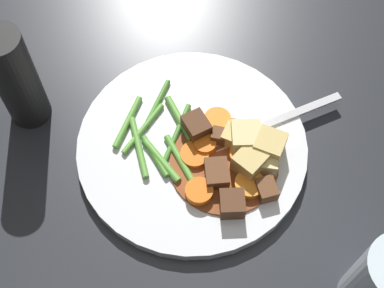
% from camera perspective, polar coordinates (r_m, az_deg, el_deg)
% --- Properties ---
extents(ground_plane, '(3.00, 3.00, 0.00)m').
position_cam_1_polar(ground_plane, '(0.66, -0.00, -0.61)').
color(ground_plane, '#26282D').
extents(dinner_plate, '(0.28, 0.28, 0.01)m').
position_cam_1_polar(dinner_plate, '(0.65, -0.00, -0.31)').
color(dinner_plate, white).
rests_on(dinner_plate, ground_plane).
extents(stew_sauce, '(0.13, 0.13, 0.00)m').
position_cam_1_polar(stew_sauce, '(0.63, 3.33, -2.20)').
color(stew_sauce, brown).
rests_on(stew_sauce, dinner_plate).
extents(carrot_slice_0, '(0.04, 0.04, 0.01)m').
position_cam_1_polar(carrot_slice_0, '(0.63, 0.28, -1.16)').
color(carrot_slice_0, orange).
rests_on(carrot_slice_0, dinner_plate).
extents(carrot_slice_1, '(0.03, 0.03, 0.01)m').
position_cam_1_polar(carrot_slice_1, '(0.64, 1.36, -0.05)').
color(carrot_slice_1, orange).
rests_on(carrot_slice_1, dinner_plate).
extents(carrot_slice_2, '(0.05, 0.05, 0.01)m').
position_cam_1_polar(carrot_slice_2, '(0.62, 6.04, -4.27)').
color(carrot_slice_2, orange).
rests_on(carrot_slice_2, dinner_plate).
extents(carrot_slice_3, '(0.04, 0.04, 0.01)m').
position_cam_1_polar(carrot_slice_3, '(0.61, 0.75, -5.05)').
color(carrot_slice_3, orange).
rests_on(carrot_slice_3, dinner_plate).
extents(carrot_slice_4, '(0.05, 0.05, 0.01)m').
position_cam_1_polar(carrot_slice_4, '(0.64, 5.54, -1.19)').
color(carrot_slice_4, orange).
rests_on(carrot_slice_4, dinner_plate).
extents(carrot_slice_5, '(0.04, 0.04, 0.01)m').
position_cam_1_polar(carrot_slice_5, '(0.65, 2.68, 2.39)').
color(carrot_slice_5, orange).
rests_on(carrot_slice_5, dinner_plate).
extents(potato_chunk_0, '(0.05, 0.05, 0.03)m').
position_cam_1_polar(potato_chunk_0, '(0.63, 5.64, 0.56)').
color(potato_chunk_0, '#EAD68C').
rests_on(potato_chunk_0, dinner_plate).
extents(potato_chunk_1, '(0.04, 0.04, 0.02)m').
position_cam_1_polar(potato_chunk_1, '(0.63, 7.59, -1.82)').
color(potato_chunk_1, '#EAD68C').
rests_on(potato_chunk_1, dinner_plate).
extents(potato_chunk_2, '(0.03, 0.03, 0.02)m').
position_cam_1_polar(potato_chunk_2, '(0.64, 4.40, 0.77)').
color(potato_chunk_2, '#DBBC6B').
rests_on(potato_chunk_2, dinner_plate).
extents(potato_chunk_3, '(0.03, 0.04, 0.03)m').
position_cam_1_polar(potato_chunk_3, '(0.62, 6.08, -1.93)').
color(potato_chunk_3, '#DBBC6B').
rests_on(potato_chunk_3, dinner_plate).
extents(potato_chunk_4, '(0.04, 0.04, 0.03)m').
position_cam_1_polar(potato_chunk_4, '(0.63, 8.12, -0.28)').
color(potato_chunk_4, '#DBBC6B').
rests_on(potato_chunk_4, dinner_plate).
extents(meat_chunk_0, '(0.02, 0.02, 0.02)m').
position_cam_1_polar(meat_chunk_0, '(0.64, 2.83, 0.79)').
color(meat_chunk_0, brown).
rests_on(meat_chunk_0, dinner_plate).
extents(meat_chunk_1, '(0.04, 0.04, 0.02)m').
position_cam_1_polar(meat_chunk_1, '(0.62, 2.60, -3.14)').
color(meat_chunk_1, brown).
rests_on(meat_chunk_1, dinner_plate).
extents(meat_chunk_2, '(0.04, 0.04, 0.03)m').
position_cam_1_polar(meat_chunk_2, '(0.64, 0.45, 1.80)').
color(meat_chunk_2, '#56331E').
rests_on(meat_chunk_2, dinner_plate).
extents(meat_chunk_3, '(0.03, 0.03, 0.02)m').
position_cam_1_polar(meat_chunk_3, '(0.61, 7.57, -5.07)').
color(meat_chunk_3, brown).
rests_on(meat_chunk_3, dinner_plate).
extents(meat_chunk_4, '(0.04, 0.04, 0.02)m').
position_cam_1_polar(meat_chunk_4, '(0.60, 4.23, -6.27)').
color(meat_chunk_4, '#56331E').
rests_on(meat_chunk_4, dinner_plate).
extents(green_bean_0, '(0.03, 0.07, 0.01)m').
position_cam_1_polar(green_bean_0, '(0.66, -6.77, 2.32)').
color(green_bean_0, '#66AD42').
rests_on(green_bean_0, dinner_plate).
extents(green_bean_1, '(0.06, 0.04, 0.01)m').
position_cam_1_polar(green_bean_1, '(0.66, -1.34, 2.66)').
color(green_bean_1, '#66AD42').
rests_on(green_bean_1, dinner_plate).
extents(green_bean_2, '(0.07, 0.03, 0.01)m').
position_cam_1_polar(green_bean_2, '(0.63, -3.22, -1.77)').
color(green_bean_2, '#66AD42').
rests_on(green_bean_2, dinner_plate).
extents(green_bean_3, '(0.06, 0.03, 0.01)m').
position_cam_1_polar(green_bean_3, '(0.63, -1.62, -1.29)').
color(green_bean_3, '#66AD42').
rests_on(green_bean_3, dinner_plate).
extents(green_bean_4, '(0.03, 0.07, 0.01)m').
position_cam_1_polar(green_bean_4, '(0.67, -3.69, 4.27)').
color(green_bean_4, '#4C8E33').
rests_on(green_bean_4, dinner_plate).
extents(green_bean_5, '(0.06, 0.03, 0.01)m').
position_cam_1_polar(green_bean_5, '(0.64, -3.91, -1.29)').
color(green_bean_5, '#599E38').
rests_on(green_bean_5, dinner_plate).
extents(green_bean_6, '(0.03, 0.08, 0.01)m').
position_cam_1_polar(green_bean_6, '(0.65, -1.47, 1.33)').
color(green_bean_6, '#4C8E33').
rests_on(green_bean_6, dinner_plate).
extents(green_bean_7, '(0.07, 0.06, 0.01)m').
position_cam_1_polar(green_bean_7, '(0.64, -5.62, -0.33)').
color(green_bean_7, '#66AD42').
rests_on(green_bean_7, dinner_plate).
extents(green_bean_8, '(0.01, 0.08, 0.01)m').
position_cam_1_polar(green_bean_8, '(0.66, -5.15, 1.63)').
color(green_bean_8, '#66AD42').
rests_on(green_bean_8, dinner_plate).
extents(fork, '(0.10, 0.16, 0.00)m').
position_cam_1_polar(fork, '(0.67, 8.53, 2.32)').
color(fork, silver).
rests_on(fork, dinner_plate).
extents(pepper_mill, '(0.05, 0.05, 0.14)m').
position_cam_1_polar(pepper_mill, '(0.66, -18.01, 6.55)').
color(pepper_mill, black).
rests_on(pepper_mill, ground_plane).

